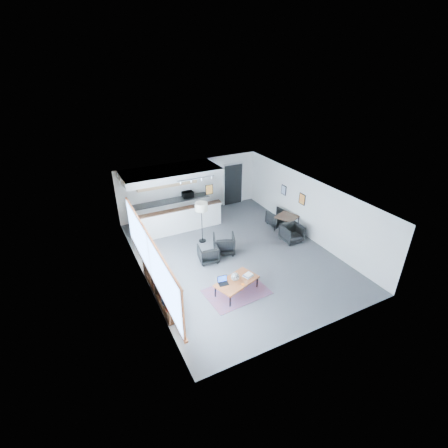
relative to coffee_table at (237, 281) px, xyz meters
name	(u,v)px	position (x,y,z in m)	size (l,w,h in m)	color
room	(235,226)	(1.00, 2.02, 0.87)	(7.02, 9.02, 2.62)	#49494B
window	(150,257)	(-2.46, 1.12, 1.02)	(0.10, 5.95, 1.66)	#8CBFFF
console	(160,288)	(-2.30, 0.97, -0.11)	(0.35, 3.00, 0.80)	#341D12
kitchenette	(172,195)	(-0.20, 5.72, 0.95)	(4.20, 1.96, 2.60)	white
doorway	(233,184)	(3.30, 6.44, 0.64)	(1.10, 0.12, 2.15)	black
track_light	(196,179)	(0.41, 4.22, 2.09)	(1.60, 0.07, 0.15)	silver
wall_art_lower	(302,199)	(4.47, 2.42, 1.12)	(0.03, 0.38, 0.48)	black
wall_art_upper	(284,190)	(4.47, 3.72, 1.07)	(0.03, 0.34, 0.44)	black
kilim_rug	(237,292)	(0.00, 0.00, -0.43)	(2.11, 1.52, 0.01)	#512D3F
coffee_table	(237,281)	(0.00, 0.00, 0.00)	(1.60, 1.19, 0.47)	brown
laptop	(223,281)	(-0.46, 0.10, 0.10)	(0.35, 0.30, 0.23)	black
ceramic_pot	(235,277)	(-0.04, 0.04, 0.17)	(0.28, 0.28, 0.28)	gray
book_stack	(248,275)	(0.45, 0.04, 0.08)	(0.37, 0.33, 0.10)	silver
coaster	(243,284)	(0.08, -0.26, 0.04)	(0.11, 0.11, 0.01)	#E5590C
armchair_left	(208,253)	(-0.08, 2.08, -0.07)	(0.70, 0.66, 0.72)	black
armchair_right	(224,243)	(0.73, 2.36, -0.02)	(0.81, 0.76, 0.83)	black
floor_lamp	(201,208)	(0.31, 3.55, 1.10)	(0.53, 0.53, 1.76)	black
dining_table	(287,218)	(4.00, 2.70, 0.21)	(1.11, 1.11, 0.71)	#341D12
dining_chair_near	(292,234)	(3.65, 1.88, -0.09)	(0.67, 0.63, 0.69)	black
dining_chair_far	(277,218)	(3.97, 3.41, -0.10)	(0.64, 0.60, 0.66)	black
microwave	(188,194)	(0.72, 6.17, 0.67)	(0.52, 0.29, 0.35)	black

